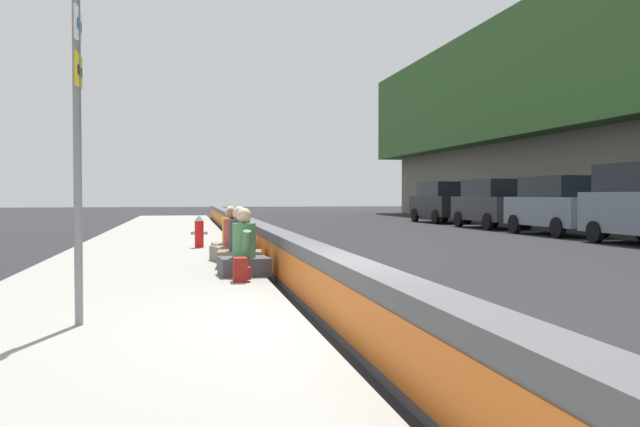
{
  "coord_description": "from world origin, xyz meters",
  "views": [
    {
      "loc": [
        -7.51,
        1.81,
        1.58
      ],
      "look_at": [
        6.16,
        -0.88,
        1.19
      ],
      "focal_mm": 38.26,
      "sensor_mm": 36.0,
      "label": 1
    }
  ],
  "objects_px": {
    "fire_hydrant": "(199,231)",
    "parked_car_midline": "(491,203)",
    "route_sign_post": "(78,137)",
    "parked_car_fourth": "(557,205)",
    "seated_person_middle": "(240,248)",
    "seated_person_foreground": "(244,254)",
    "seated_person_far": "(231,241)",
    "parked_car_far": "(441,202)",
    "backpack": "(241,270)",
    "seated_person_rear": "(233,244)"
  },
  "relations": [
    {
      "from": "seated_person_middle",
      "to": "seated_person_rear",
      "type": "bearing_deg",
      "value": 2.0
    },
    {
      "from": "fire_hydrant",
      "to": "parked_car_far",
      "type": "distance_m",
      "value": 22.03
    },
    {
      "from": "seated_person_foreground",
      "to": "parked_car_far",
      "type": "height_order",
      "value": "parked_car_far"
    },
    {
      "from": "route_sign_post",
      "to": "parked_car_far",
      "type": "relative_size",
      "value": 0.74
    },
    {
      "from": "route_sign_post",
      "to": "backpack",
      "type": "bearing_deg",
      "value": -31.06
    },
    {
      "from": "seated_person_middle",
      "to": "seated_person_far",
      "type": "distance_m",
      "value": 2.31
    },
    {
      "from": "fire_hydrant",
      "to": "parked_car_midline",
      "type": "distance_m",
      "value": 17.32
    },
    {
      "from": "seated_person_far",
      "to": "backpack",
      "type": "distance_m",
      "value": 4.6
    },
    {
      "from": "route_sign_post",
      "to": "parked_car_midline",
      "type": "bearing_deg",
      "value": -34.9
    },
    {
      "from": "seated_person_foreground",
      "to": "seated_person_middle",
      "type": "relative_size",
      "value": 0.99
    },
    {
      "from": "seated_person_middle",
      "to": "seated_person_far",
      "type": "relative_size",
      "value": 1.03
    },
    {
      "from": "backpack",
      "to": "seated_person_foreground",
      "type": "bearing_deg",
      "value": -8.24
    },
    {
      "from": "route_sign_post",
      "to": "seated_person_far",
      "type": "bearing_deg",
      "value": -15.24
    },
    {
      "from": "backpack",
      "to": "parked_car_midline",
      "type": "height_order",
      "value": "parked_car_midline"
    },
    {
      "from": "parked_car_fourth",
      "to": "seated_person_far",
      "type": "bearing_deg",
      "value": 121.93
    },
    {
      "from": "seated_person_middle",
      "to": "parked_car_fourth",
      "type": "bearing_deg",
      "value": -51.28
    },
    {
      "from": "route_sign_post",
      "to": "parked_car_far",
      "type": "bearing_deg",
      "value": -28.25
    },
    {
      "from": "route_sign_post",
      "to": "seated_person_far",
      "type": "xyz_separation_m",
      "value": [
        7.99,
        -2.18,
        -1.7
      ]
    },
    {
      "from": "parked_car_far",
      "to": "backpack",
      "type": "bearing_deg",
      "value": 152.15
    },
    {
      "from": "fire_hydrant",
      "to": "seated_person_rear",
      "type": "height_order",
      "value": "seated_person_rear"
    },
    {
      "from": "route_sign_post",
      "to": "seated_person_far",
      "type": "height_order",
      "value": "route_sign_post"
    },
    {
      "from": "route_sign_post",
      "to": "seated_person_foreground",
      "type": "height_order",
      "value": "route_sign_post"
    },
    {
      "from": "parked_car_fourth",
      "to": "parked_car_far",
      "type": "height_order",
      "value": "same"
    },
    {
      "from": "route_sign_post",
      "to": "parked_car_midline",
      "type": "xyz_separation_m",
      "value": [
        21.63,
        -15.09,
        -1.03
      ]
    },
    {
      "from": "seated_person_rear",
      "to": "parked_car_far",
      "type": "bearing_deg",
      "value": -31.53
    },
    {
      "from": "seated_person_rear",
      "to": "parked_car_midline",
      "type": "distance_m",
      "value": 19.53
    },
    {
      "from": "route_sign_post",
      "to": "seated_person_middle",
      "type": "bearing_deg",
      "value": -21.17
    },
    {
      "from": "route_sign_post",
      "to": "seated_person_foreground",
      "type": "xyz_separation_m",
      "value": [
        4.26,
        -2.17,
        -1.7
      ]
    },
    {
      "from": "seated_person_foreground",
      "to": "parked_car_midline",
      "type": "distance_m",
      "value": 21.66
    },
    {
      "from": "seated_person_middle",
      "to": "seated_person_far",
      "type": "height_order",
      "value": "seated_person_middle"
    },
    {
      "from": "seated_person_middle",
      "to": "parked_car_fourth",
      "type": "height_order",
      "value": "parked_car_fourth"
    },
    {
      "from": "route_sign_post",
      "to": "parked_car_fourth",
      "type": "bearing_deg",
      "value": -43.35
    },
    {
      "from": "seated_person_far",
      "to": "parked_car_midline",
      "type": "bearing_deg",
      "value": -43.44
    },
    {
      "from": "seated_person_rear",
      "to": "backpack",
      "type": "distance_m",
      "value": 3.62
    },
    {
      "from": "parked_car_fourth",
      "to": "parked_car_midline",
      "type": "bearing_deg",
      "value": 1.15
    },
    {
      "from": "seated_person_middle",
      "to": "seated_person_rear",
      "type": "distance_m",
      "value": 1.33
    },
    {
      "from": "seated_person_foreground",
      "to": "seated_person_rear",
      "type": "height_order",
      "value": "seated_person_foreground"
    },
    {
      "from": "fire_hydrant",
      "to": "backpack",
      "type": "xyz_separation_m",
      "value": [
        -7.51,
        -0.54,
        -0.25
      ]
    },
    {
      "from": "seated_person_rear",
      "to": "fire_hydrant",
      "type": "bearing_deg",
      "value": 9.44
    },
    {
      "from": "seated_person_rear",
      "to": "parked_car_far",
      "type": "height_order",
      "value": "parked_car_far"
    },
    {
      "from": "parked_car_fourth",
      "to": "seated_person_middle",
      "type": "bearing_deg",
      "value": 128.72
    },
    {
      "from": "route_sign_post",
      "to": "parked_car_midline",
      "type": "distance_m",
      "value": 26.4
    },
    {
      "from": "fire_hydrant",
      "to": "parked_car_fourth",
      "type": "distance_m",
      "value": 14.66
    },
    {
      "from": "route_sign_post",
      "to": "fire_hydrant",
      "type": "distance_m",
      "value": 11.13
    },
    {
      "from": "seated_person_middle",
      "to": "backpack",
      "type": "bearing_deg",
      "value": 176.16
    },
    {
      "from": "fire_hydrant",
      "to": "parked_car_midline",
      "type": "relative_size",
      "value": 0.18
    },
    {
      "from": "seated_person_foreground",
      "to": "seated_person_rear",
      "type": "distance_m",
      "value": 2.76
    },
    {
      "from": "parked_car_fourth",
      "to": "seated_person_foreground",
      "type": "bearing_deg",
      "value": 132.28
    },
    {
      "from": "backpack",
      "to": "seated_person_middle",
      "type": "bearing_deg",
      "value": -3.84
    },
    {
      "from": "route_sign_post",
      "to": "parked_car_fourth",
      "type": "xyz_separation_m",
      "value": [
        16.11,
        -15.2,
        -1.03
      ]
    }
  ]
}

